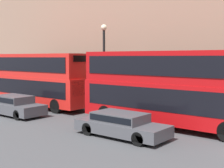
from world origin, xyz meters
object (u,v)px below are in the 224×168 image
(bus_second_in_queue, at_px, (35,77))
(bus_leading, at_px, (169,85))
(car_dark_sedan, at_px, (121,124))
(pedestrian, at_px, (104,100))
(car_hatchback, at_px, (14,105))

(bus_second_in_queue, bearing_deg, bus_leading, -90.00)
(car_dark_sedan, bearing_deg, pedestrian, 46.30)
(bus_second_in_queue, bearing_deg, pedestrian, -69.93)
(bus_second_in_queue, bearing_deg, car_dark_sedan, -106.94)
(car_dark_sedan, distance_m, pedestrian, 7.83)
(car_hatchback, bearing_deg, bus_second_in_queue, 32.47)
(bus_leading, relative_size, bus_second_in_queue, 0.99)
(car_hatchback, distance_m, pedestrian, 6.36)
(car_dark_sedan, distance_m, car_hatchback, 9.00)
(car_dark_sedan, bearing_deg, bus_second_in_queue, 73.06)
(bus_leading, xyz_separation_m, car_dark_sedan, (-3.40, 0.78, -1.69))
(bus_second_in_queue, height_order, pedestrian, bus_second_in_queue)
(car_dark_sedan, xyz_separation_m, car_hatchback, (0.00, 9.00, 0.07))
(car_dark_sedan, relative_size, car_hatchback, 1.02)
(bus_leading, xyz_separation_m, pedestrian, (2.01, 6.45, -1.57))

